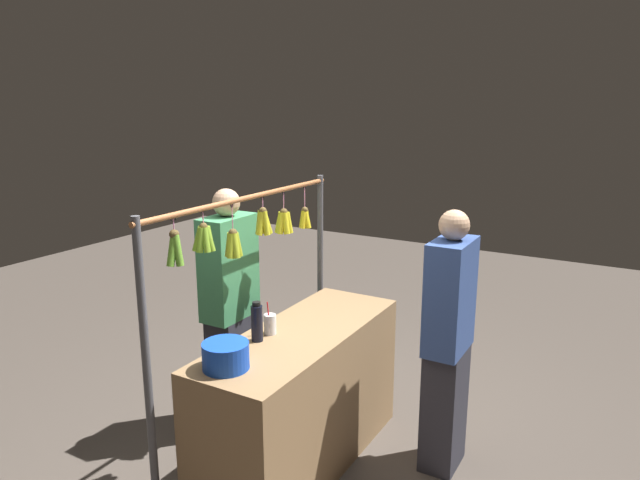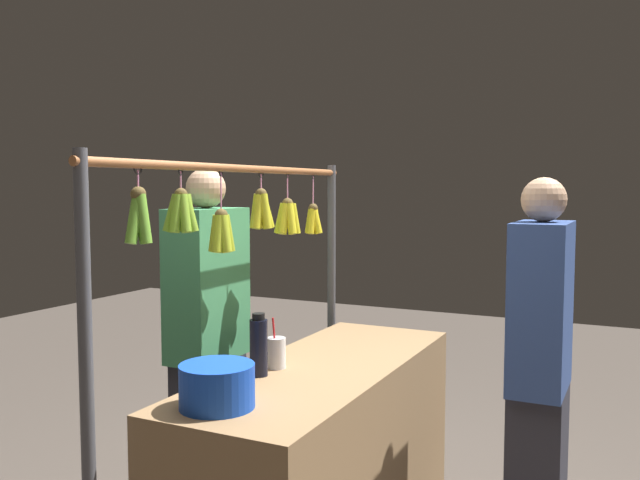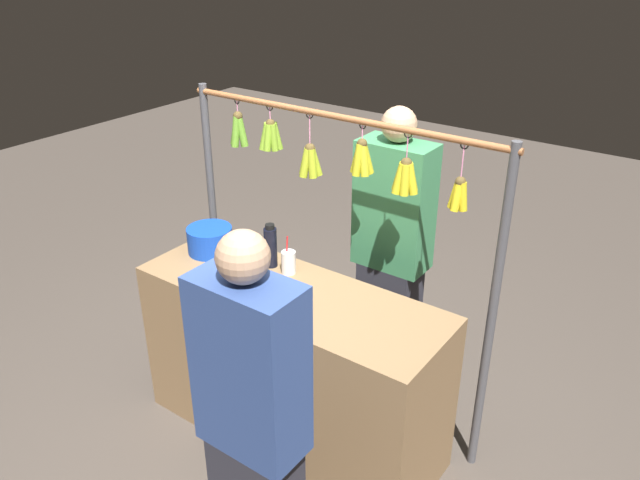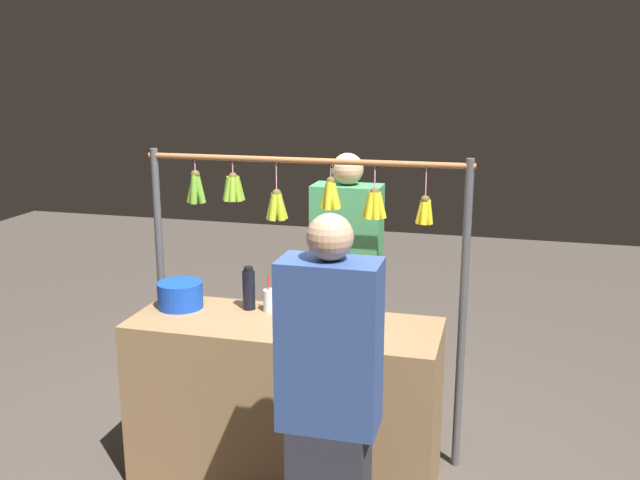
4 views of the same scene
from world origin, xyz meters
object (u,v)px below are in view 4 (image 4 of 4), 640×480
blue_bucket (180,295)px  customer_person (329,418)px  drink_cup (270,300)px  water_bottle (249,289)px  vendor_person (346,296)px

blue_bucket → customer_person: 1.37m
drink_cup → water_bottle: bearing=-3.0°
water_bottle → customer_person: customer_person is taller
vendor_person → drink_cup: bearing=61.2°
customer_person → blue_bucket: bearing=-39.1°
drink_cup → customer_person: customer_person is taller
drink_cup → vendor_person: (-0.30, -0.54, -0.12)m
drink_cup → customer_person: (-0.56, 0.92, -0.15)m
water_bottle → blue_bucket: size_ratio=0.97×
blue_bucket → vendor_person: bearing=-142.6°
blue_bucket → customer_person: size_ratio=0.15×
blue_bucket → drink_cup: bearing=-172.7°
drink_cup → vendor_person: bearing=-118.8°
water_bottle → blue_bucket: water_bottle is taller
vendor_person → water_bottle: bearing=51.9°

